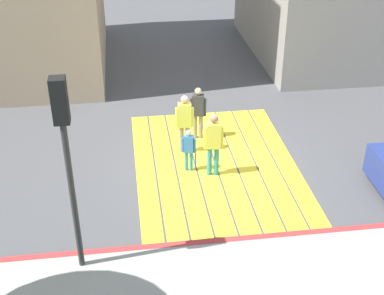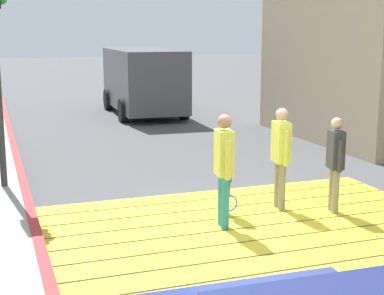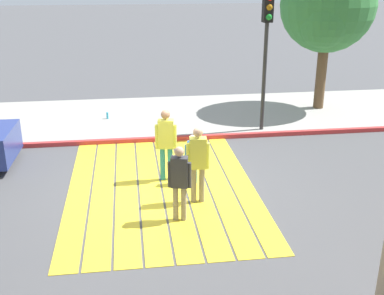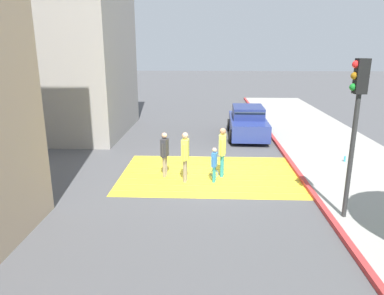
{
  "view_description": "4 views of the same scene",
  "coord_description": "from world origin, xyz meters",
  "px_view_note": "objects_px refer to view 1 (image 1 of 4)",
  "views": [
    {
      "loc": [
        -12.02,
        2.3,
        7.63
      ],
      "look_at": [
        -0.72,
        0.75,
        1.03
      ],
      "focal_mm": 49.31,
      "sensor_mm": 36.0,
      "label": 1
    },
    {
      "loc": [
        -3.79,
        -7.81,
        3.02
      ],
      "look_at": [
        -0.67,
        1.01,
        1.13
      ],
      "focal_mm": 54.3,
      "sensor_mm": 36.0,
      "label": 2
    },
    {
      "loc": [
        10.27,
        -0.68,
        4.91
      ],
      "look_at": [
        0.73,
        0.63,
        1.26
      ],
      "focal_mm": 44.71,
      "sensor_mm": 36.0,
      "label": 3
    },
    {
      "loc": [
        0.09,
        12.33,
        4.49
      ],
      "look_at": [
        0.63,
        0.09,
        1.05
      ],
      "focal_mm": 33.39,
      "sensor_mm": 36.0,
      "label": 4
    }
  ],
  "objects_px": {
    "pedestrian_adult_lead": "(198,109)",
    "pedestrian_child_with_racket": "(189,148)",
    "traffic_light_corner": "(65,140)",
    "pedestrian_adult_trailing": "(213,141)",
    "pedestrian_adult_side": "(185,120)"
  },
  "relations": [
    {
      "from": "pedestrian_adult_trailing",
      "to": "pedestrian_adult_side",
      "type": "distance_m",
      "value": 1.41
    },
    {
      "from": "traffic_light_corner",
      "to": "pedestrian_child_with_racket",
      "type": "height_order",
      "value": "traffic_light_corner"
    },
    {
      "from": "pedestrian_adult_trailing",
      "to": "pedestrian_adult_side",
      "type": "relative_size",
      "value": 1.02
    },
    {
      "from": "traffic_light_corner",
      "to": "pedestrian_adult_lead",
      "type": "relative_size",
      "value": 2.62
    },
    {
      "from": "pedestrian_adult_lead",
      "to": "pedestrian_child_with_racket",
      "type": "xyz_separation_m",
      "value": [
        -1.75,
        0.49,
        -0.25
      ]
    },
    {
      "from": "pedestrian_adult_side",
      "to": "pedestrian_child_with_racket",
      "type": "bearing_deg",
      "value": 179.47
    },
    {
      "from": "pedestrian_child_with_racket",
      "to": "traffic_light_corner",
      "type": "bearing_deg",
      "value": 141.85
    },
    {
      "from": "pedestrian_adult_lead",
      "to": "pedestrian_child_with_racket",
      "type": "relative_size",
      "value": 1.31
    },
    {
      "from": "traffic_light_corner",
      "to": "pedestrian_adult_trailing",
      "type": "distance_m",
      "value": 4.95
    },
    {
      "from": "pedestrian_adult_side",
      "to": "traffic_light_corner",
      "type": "bearing_deg",
      "value": 148.61
    },
    {
      "from": "pedestrian_adult_trailing",
      "to": "pedestrian_child_with_racket",
      "type": "xyz_separation_m",
      "value": [
        0.29,
        0.59,
        -0.35
      ]
    },
    {
      "from": "pedestrian_adult_lead",
      "to": "traffic_light_corner",
      "type": "bearing_deg",
      "value": 148.43
    },
    {
      "from": "traffic_light_corner",
      "to": "pedestrian_adult_lead",
      "type": "distance_m",
      "value": 6.42
    },
    {
      "from": "traffic_light_corner",
      "to": "pedestrian_adult_side",
      "type": "relative_size",
      "value": 2.42
    },
    {
      "from": "pedestrian_adult_trailing",
      "to": "pedestrian_adult_side",
      "type": "xyz_separation_m",
      "value": [
        1.29,
        0.58,
        -0.02
      ]
    }
  ]
}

